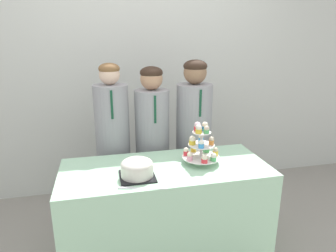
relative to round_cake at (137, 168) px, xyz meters
The scene contains 8 objects.
wall_back 1.48m from the round_cake, 81.18° to the left, with size 9.00×0.06×2.70m.
table 0.50m from the round_cake, 28.02° to the left, with size 1.43×0.61×0.75m.
round_cake is the anchor object (origin of this frame).
cake_knife 0.16m from the round_cake, 104.20° to the right, with size 0.29×0.09×0.01m.
cupcake_stand 0.49m from the round_cake, 14.82° to the left, with size 0.27×0.27×0.30m.
student_0 0.65m from the round_cake, 100.63° to the left, with size 0.28×0.28×1.42m.
student_1 0.68m from the round_cake, 71.15° to the left, with size 0.29×0.29×1.39m.
student_2 0.86m from the round_cake, 47.43° to the left, with size 0.30×0.31×1.44m.
Camera 1 is at (-0.41, -1.55, 1.61)m, focal length 32.00 mm.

